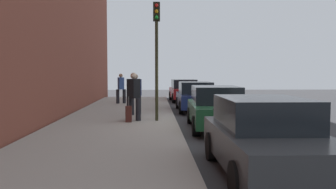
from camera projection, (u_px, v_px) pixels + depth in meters
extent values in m
plane|color=#333335|center=(205.00, 127.00, 13.01)|extent=(56.00, 56.00, 0.00)
cube|color=#A39E93|center=(115.00, 126.00, 12.88)|extent=(28.00, 4.60, 0.15)
cube|color=gold|center=(291.00, 127.00, 13.12)|extent=(28.00, 0.14, 0.01)
cylinder|color=black|center=(199.00, 98.00, 23.38)|extent=(0.65, 0.24, 0.64)
cylinder|color=black|center=(174.00, 98.00, 23.27)|extent=(0.65, 0.24, 0.64)
cylinder|color=black|center=(194.00, 95.00, 25.94)|extent=(0.65, 0.24, 0.64)
cylinder|color=black|center=(171.00, 96.00, 25.83)|extent=(0.65, 0.24, 0.64)
cube|color=maroon|center=(184.00, 93.00, 24.59)|extent=(4.20, 1.93, 0.64)
cube|color=black|center=(184.00, 84.00, 24.76)|extent=(2.20, 1.67, 0.60)
cylinder|color=black|center=(216.00, 108.00, 16.99)|extent=(0.64, 0.22, 0.64)
cylinder|color=black|center=(181.00, 108.00, 16.94)|extent=(0.64, 0.22, 0.64)
cylinder|color=black|center=(208.00, 103.00, 19.66)|extent=(0.64, 0.22, 0.64)
cylinder|color=black|center=(178.00, 103.00, 19.61)|extent=(0.64, 0.22, 0.64)
cube|color=navy|center=(196.00, 100.00, 18.29)|extent=(4.33, 1.83, 0.64)
cube|color=black|center=(195.00, 88.00, 18.46)|extent=(2.26, 1.62, 0.60)
cylinder|color=black|center=(249.00, 126.00, 11.22)|extent=(0.65, 0.24, 0.64)
cylinder|color=black|center=(196.00, 126.00, 11.22)|extent=(0.65, 0.24, 0.64)
cylinder|color=black|center=(233.00, 115.00, 13.92)|extent=(0.65, 0.24, 0.64)
cylinder|color=black|center=(190.00, 115.00, 13.91)|extent=(0.65, 0.24, 0.64)
cube|color=#1E512D|center=(216.00, 112.00, 12.55)|extent=(4.42, 1.95, 0.64)
cube|color=black|center=(216.00, 95.00, 12.73)|extent=(2.32, 1.68, 0.60)
cylinder|color=black|center=(238.00, 181.00, 5.50)|extent=(0.64, 0.22, 0.64)
cylinder|color=black|center=(284.00, 146.00, 8.16)|extent=(0.64, 0.22, 0.64)
cylinder|color=black|center=(212.00, 146.00, 8.10)|extent=(0.64, 0.22, 0.64)
cube|color=#383A3D|center=(266.00, 146.00, 6.81)|extent=(4.20, 1.81, 0.64)
cube|color=black|center=(263.00, 113.00, 6.98)|extent=(2.19, 1.61, 0.60)
cylinder|color=black|center=(129.00, 109.00, 13.83)|extent=(0.20, 0.20, 0.87)
cylinder|color=black|center=(138.00, 109.00, 13.65)|extent=(0.20, 0.20, 0.87)
cube|color=black|center=(134.00, 88.00, 13.69)|extent=(0.59, 0.52, 0.74)
sphere|color=beige|center=(134.00, 76.00, 13.66)|extent=(0.24, 0.24, 0.24)
cylinder|color=black|center=(118.00, 96.00, 21.26)|extent=(0.20, 0.20, 0.84)
cylinder|color=black|center=(124.00, 96.00, 21.39)|extent=(0.20, 0.20, 0.84)
cube|color=#335193|center=(121.00, 83.00, 21.28)|extent=(0.55, 0.43, 0.71)
sphere|color=tan|center=(121.00, 76.00, 21.25)|extent=(0.23, 0.23, 0.23)
cylinder|color=black|center=(132.00, 105.00, 15.47)|extent=(0.20, 0.20, 0.84)
cylinder|color=black|center=(139.00, 105.00, 15.74)|extent=(0.20, 0.20, 0.84)
cube|color=#1E284C|center=(135.00, 87.00, 15.56)|extent=(0.57, 0.55, 0.72)
sphere|color=tan|center=(135.00, 76.00, 15.53)|extent=(0.23, 0.23, 0.23)
cylinder|color=#2D2D19|center=(157.00, 71.00, 13.57)|extent=(0.12, 0.12, 3.80)
cube|color=black|center=(157.00, 12.00, 13.43)|extent=(0.26, 0.26, 0.70)
sphere|color=red|center=(157.00, 5.00, 13.27)|extent=(0.14, 0.14, 0.14)
sphere|color=orange|center=(157.00, 11.00, 13.28)|extent=(0.14, 0.14, 0.14)
sphere|color=green|center=(157.00, 17.00, 13.29)|extent=(0.14, 0.14, 0.14)
cube|color=#471E19|center=(129.00, 114.00, 13.35)|extent=(0.34, 0.22, 0.59)
cylinder|color=#4C4C4C|center=(129.00, 101.00, 13.32)|extent=(0.03, 0.03, 0.36)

